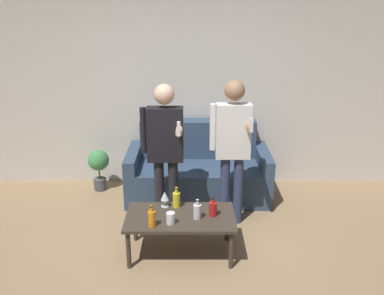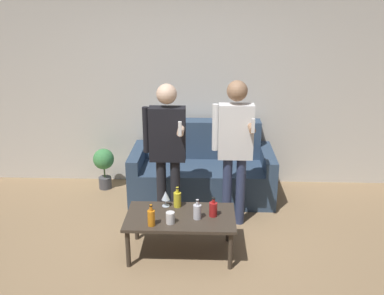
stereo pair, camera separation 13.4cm
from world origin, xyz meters
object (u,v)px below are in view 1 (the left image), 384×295
Objects in this scene: coffee_table at (182,220)px; bottle_orange at (153,218)px; couch at (200,171)px; person_standing_left at (167,144)px; person_standing_right at (234,141)px.

coffee_table is 0.34m from bottle_orange.
couch is 8.39× the size of bottle_orange.
bottle_orange is at bearing -105.84° from couch.
couch is at bearing 65.56° from person_standing_left.
person_standing_right is (0.79, 0.82, 0.47)m from bottle_orange.
bottle_orange is 0.13× the size of person_standing_right.
bottle_orange reaches higher than coffee_table.
bottle_orange is (-0.44, -1.56, 0.17)m from couch.
person_standing_right reaches higher than person_standing_left.
coffee_table is at bearing 37.58° from bottle_orange.
person_standing_right is (0.54, 0.62, 0.60)m from coffee_table.
person_standing_left is (-0.17, 0.57, 0.57)m from coffee_table.
person_standing_right reaches higher than couch.
couch is 1.38m from coffee_table.
couch is 1.09× the size of person_standing_right.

